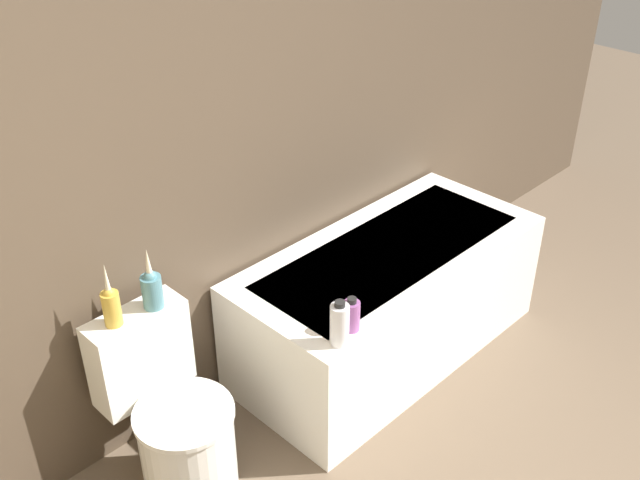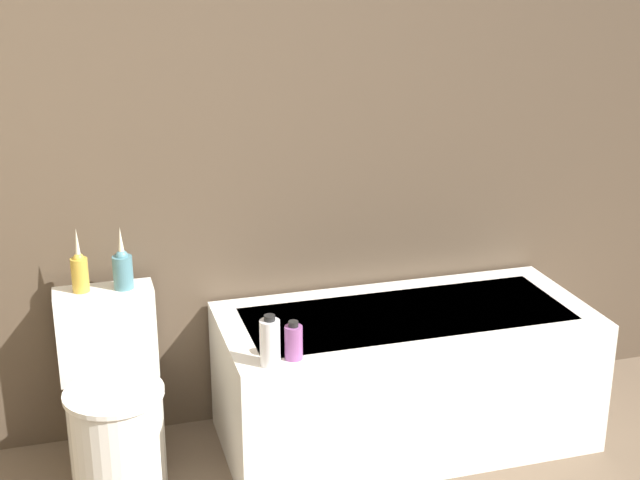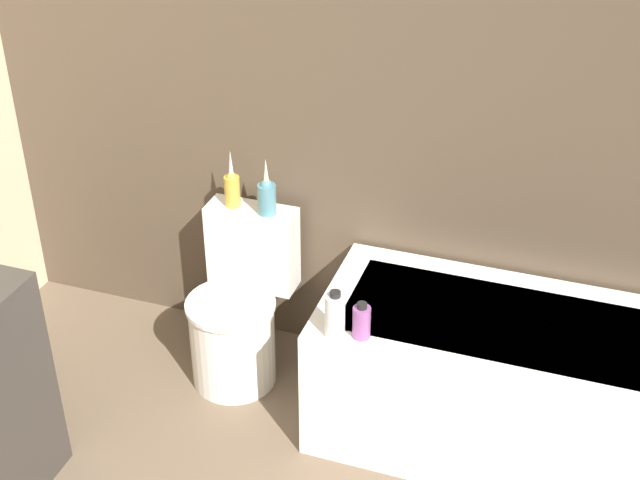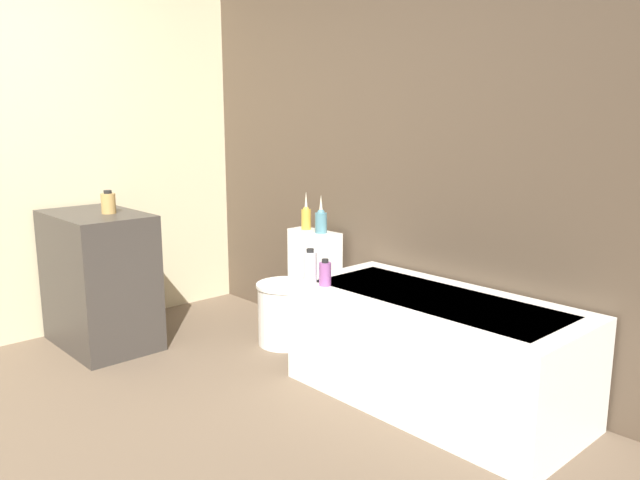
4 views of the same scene
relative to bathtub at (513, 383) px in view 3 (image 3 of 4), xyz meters
name	(u,v)px [view 3 (image 3 of 4)]	position (x,y,z in m)	size (l,w,h in m)	color
wall_back_tiled	(365,73)	(-0.74, 0.39, 1.01)	(6.40, 0.06, 2.60)	brown
bathtub	(513,383)	(0.00, 0.00, 0.00)	(1.50, 0.69, 0.56)	white
toilet	(238,314)	(-1.17, 0.06, 0.01)	(0.38, 0.51, 0.71)	white
vase_gold	(232,187)	(-1.25, 0.24, 0.51)	(0.07, 0.07, 0.25)	gold
vase_silver	(267,195)	(-1.09, 0.22, 0.51)	(0.08, 0.08, 0.25)	teal
shampoo_bottle_tall	(335,315)	(-0.63, -0.28, 0.37)	(0.07, 0.07, 0.19)	silver
shampoo_bottle_short	(362,322)	(-0.54, -0.26, 0.34)	(0.07, 0.07, 0.15)	#8C4C8C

